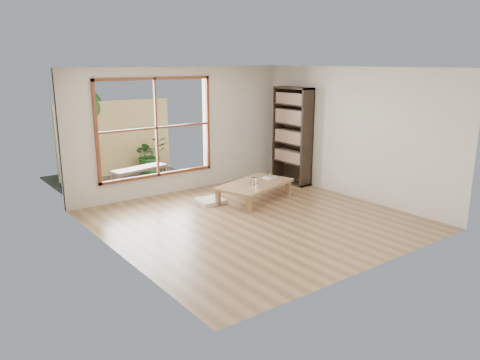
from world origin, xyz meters
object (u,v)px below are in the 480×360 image
(food_tray, at_px, (270,177))
(garden_bench, at_px, (140,170))
(bookshelf, at_px, (292,136))
(low_table, at_px, (255,185))

(food_tray, bearing_deg, garden_bench, 125.02)
(garden_bench, bearing_deg, bookshelf, -41.69)
(low_table, xyz_separation_m, garden_bench, (-1.38, 2.33, 0.06))
(low_table, bearing_deg, garden_bench, 103.29)
(low_table, xyz_separation_m, food_tray, (0.53, 0.16, 0.06))
(bookshelf, xyz_separation_m, garden_bench, (-2.92, 1.75, -0.71))
(bookshelf, distance_m, garden_bench, 3.48)
(bookshelf, relative_size, garden_bench, 1.63)
(low_table, height_order, garden_bench, garden_bench)
(garden_bench, bearing_deg, low_table, -70.31)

